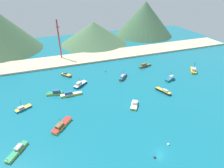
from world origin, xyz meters
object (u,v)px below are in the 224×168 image
Objects in this scene: fishing_boat_4 at (71,94)px; fishing_boat_10 at (66,75)px; fishing_boat_9 at (163,91)px; fishing_boat_6 at (134,105)px; fishing_boat_11 at (61,125)px; buoy_0 at (106,72)px; fishing_boat_7 at (145,65)px; fishing_boat_12 at (80,84)px; buoy_1 at (168,144)px; radio_tower at (59,40)px; fishing_boat_8 at (17,151)px; fishing_boat_0 at (170,79)px; fishing_boat_1 at (55,93)px; buoy_2 at (155,157)px; fishing_boat_3 at (23,108)px; fishing_boat_5 at (123,77)px; fishing_boat_13 at (193,70)px.

fishing_boat_10 is (1.03, 23.47, -0.04)m from fishing_boat_4.
fishing_boat_9 is at bearing -38.95° from fishing_boat_10.
fishing_boat_11 reaches higher than fishing_boat_6.
fishing_boat_7 is at bearing -3.60° from buoy_0.
fishing_boat_12 is (-20.68, 28.24, 0.17)m from fishing_boat_6.
fishing_boat_7 is 10.73× the size of buoy_1.
fishing_boat_7 is at bearing -33.32° from radio_tower.
fishing_boat_6 is 0.26× the size of radio_tower.
fishing_boat_8 is 9.72× the size of buoy_1.
fishing_boat_1 is at bearing 173.30° from fishing_boat_0.
fishing_boat_0 is 0.25× the size of radio_tower.
fishing_boat_9 is 59.81m from fishing_boat_10.
fishing_boat_9 is at bearing 52.88° from buoy_2.
fishing_boat_12 is at bearing -167.42° from fishing_boat_7.
fishing_boat_9 is (55.07, -18.32, -0.13)m from fishing_boat_1.
fishing_boat_4 is 49.60m from fishing_boat_9.
fishing_boat_3 is at bearing -151.26° from fishing_boat_1.
buoy_1 is at bearing -38.84° from fishing_boat_3.
buoy_0 is (49.45, 25.05, -0.55)m from fishing_boat_3.
fishing_boat_5 reaches higher than fishing_boat_10.
fishing_boat_11 is (16.39, 7.98, 0.11)m from fishing_boat_8.
fishing_boat_0 is 0.72× the size of fishing_boat_7.
fishing_boat_11 is at bearing -171.30° from fishing_boat_9.
fishing_boat_0 reaches higher than fishing_boat_3.
fishing_boat_4 is at bearing -165.98° from fishing_boat_5.
fishing_boat_5 is (40.93, 4.14, 0.02)m from fishing_boat_1.
fishing_boat_1 is 0.86× the size of fishing_boat_7.
fishing_boat_3 is 0.75× the size of fishing_boat_7.
fishing_boat_10 is (-46.52, 37.60, 0.01)m from fishing_boat_9.
fishing_boat_5 is (33.42, 8.34, 0.11)m from fishing_boat_4.
fishing_boat_11 is (-55.03, -8.42, -0.04)m from fishing_boat_9.
fishing_boat_7 is at bearing 68.52° from buoy_1.
radio_tower reaches higher than fishing_boat_8.
fishing_boat_3 reaches higher than fishing_boat_1.
fishing_boat_3 is 1.02× the size of fishing_boat_6.
fishing_boat_9 is (47.55, -14.12, -0.05)m from fishing_boat_4.
fishing_boat_1 is at bearing -174.22° from fishing_boat_5.
fishing_boat_11 is at bearing -142.94° from fishing_boat_5.
fishing_boat_5 is 47.80m from fishing_boat_13.
fishing_boat_12 is 23.23m from buoy_0.
fishing_boat_4 is 23.75m from fishing_boat_11.
fishing_boat_13 reaches higher than fishing_boat_0.
fishing_boat_3 is 32.39m from fishing_boat_12.
fishing_boat_3 is at bearing -169.33° from fishing_boat_4.
buoy_2 is at bearing -94.48° from buoy_0.
fishing_boat_11 is 77.76m from radio_tower.
fishing_boat_7 is 1.10× the size of fishing_boat_8.
buoy_0 is (25.31, -2.78, -0.70)m from fishing_boat_10.
fishing_boat_11 is 1.03× the size of fishing_boat_13.
fishing_boat_3 is 36.84m from fishing_boat_10.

